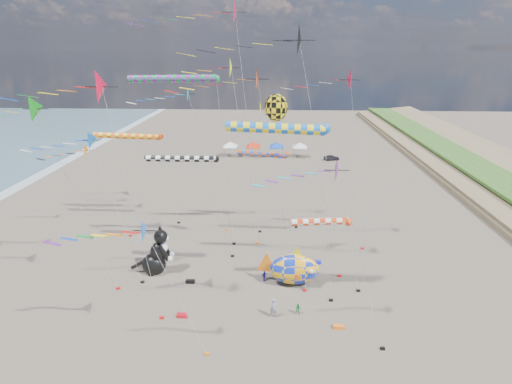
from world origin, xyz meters
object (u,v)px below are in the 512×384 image
object	(u,v)px
cat_inflatable	(155,250)
child_green	(298,309)
parked_car	(331,158)
fish_inflatable	(294,269)
person_adult	(274,308)
child_blue	(264,276)

from	to	relation	value
cat_inflatable	child_green	distance (m)	15.98
child_green	parked_car	xyz separation A→B (m)	(9.71, 52.41, 0.01)
fish_inflatable	child_green	world-z (taller)	fish_inflatable
fish_inflatable	cat_inflatable	bearing A→B (deg)	172.98
cat_inflatable	person_adult	size ratio (longest dim) A/B	2.84
fish_inflatable	parked_car	bearing A→B (deg)	78.21
person_adult	child_green	size ratio (longest dim) A/B	1.66
cat_inflatable	fish_inflatable	bearing A→B (deg)	-12.42
cat_inflatable	parked_car	world-z (taller)	cat_inflatable
fish_inflatable	child_blue	size ratio (longest dim) A/B	5.85
fish_inflatable	parked_car	distance (m)	48.81
parked_car	fish_inflatable	bearing A→B (deg)	160.51
fish_inflatable	parked_car	world-z (taller)	fish_inflatable
child_green	child_blue	distance (m)	6.20
fish_inflatable	person_adult	size ratio (longest dim) A/B	3.59
child_green	person_adult	bearing A→B (deg)	-170.70
cat_inflatable	child_green	xyz separation A→B (m)	(14.49, -6.41, -2.05)
cat_inflatable	child_green	bearing A→B (deg)	-29.25
fish_inflatable	child_blue	bearing A→B (deg)	166.98
fish_inflatable	child_green	distance (m)	4.83
fish_inflatable	child_green	xyz separation A→B (m)	(0.26, -4.65, -1.28)
parked_car	cat_inflatable	bearing A→B (deg)	144.55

